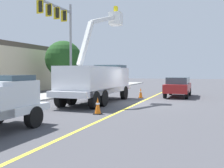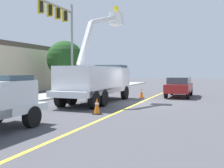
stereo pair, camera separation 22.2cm
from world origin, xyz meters
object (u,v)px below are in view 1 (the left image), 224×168
object	(u,v)px
utility_bucket_truck	(98,80)
passing_minivan	(178,85)
traffic_signal_mast	(61,27)
traffic_cone_mid_rear	(141,93)
traffic_cone_mid_front	(98,106)

from	to	relation	value
utility_bucket_truck	passing_minivan	distance (m)	7.93
utility_bucket_truck	passing_minivan	world-z (taller)	utility_bucket_truck
traffic_signal_mast	passing_minivan	bearing A→B (deg)	-78.97
utility_bucket_truck	traffic_cone_mid_rear	distance (m)	4.59
passing_minivan	traffic_cone_mid_rear	size ratio (longest dim) A/B	5.70
utility_bucket_truck	traffic_signal_mast	distance (m)	7.43
traffic_cone_mid_front	traffic_signal_mast	xyz separation A→B (m)	(8.47, 6.13, 5.64)
passing_minivan	traffic_cone_mid_front	world-z (taller)	passing_minivan
utility_bucket_truck	passing_minivan	bearing A→B (deg)	-43.61
utility_bucket_truck	traffic_cone_mid_front	bearing A→B (deg)	-161.88
traffic_cone_mid_rear	traffic_signal_mast	distance (m)	9.07
passing_minivan	traffic_cone_mid_rear	world-z (taller)	passing_minivan
utility_bucket_truck	traffic_signal_mast	size ratio (longest dim) A/B	0.99
utility_bucket_truck	traffic_cone_mid_rear	world-z (taller)	utility_bucket_truck
traffic_signal_mast	traffic_cone_mid_rear	bearing A→B (deg)	-90.90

